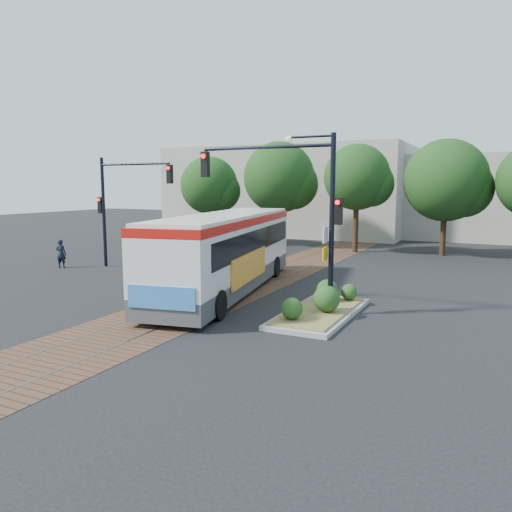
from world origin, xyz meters
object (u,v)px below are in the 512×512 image
object	(u,v)px
officer	(61,254)
parked_car	(235,249)
traffic_island	(321,306)
city_bus	(227,249)
signal_pole_main	(298,195)
signal_pole_left	(119,197)

from	to	relation	value
officer	parked_car	bearing A→B (deg)	-152.75
traffic_island	parked_car	bearing A→B (deg)	131.00
city_bus	traffic_island	size ratio (longest dim) A/B	2.42
signal_pole_main	parked_car	distance (m)	13.54
traffic_island	parked_car	size ratio (longest dim) A/B	1.23
traffic_island	signal_pole_main	xyz separation A→B (m)	(-0.96, 0.09, 3.83)
signal_pole_main	signal_pole_left	xyz separation A→B (m)	(-12.23, 4.80, -0.29)
city_bus	signal_pole_main	size ratio (longest dim) A/B	2.10
signal_pole_main	officer	distance (m)	15.88
traffic_island	signal_pole_main	world-z (taller)	signal_pole_main
city_bus	signal_pole_main	bearing A→B (deg)	-36.53
city_bus	officer	size ratio (longest dim) A/B	8.07
officer	signal_pole_left	bearing A→B (deg)	-170.28
traffic_island	parked_car	world-z (taller)	parked_car
signal_pole_left	officer	bearing A→B (deg)	-153.02
signal_pole_main	signal_pole_left	bearing A→B (deg)	158.55
signal_pole_left	parked_car	distance (m)	7.62
signal_pole_left	parked_car	world-z (taller)	signal_pole_left
traffic_island	signal_pole_left	bearing A→B (deg)	159.64
signal_pole_left	officer	size ratio (longest dim) A/B	3.85
city_bus	traffic_island	world-z (taller)	city_bus
signal_pole_left	officer	distance (m)	4.51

